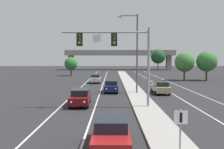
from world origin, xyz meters
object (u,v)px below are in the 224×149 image
Objects in this scene: car_oncoming_navy at (113,86)px; car_oncoming_silver at (97,78)px; car_oncoming_darkred at (81,97)px; car_receding_tan at (161,87)px; median_sign_post at (182,127)px; tree_far_left_c at (72,64)px; tree_far_right_b at (186,62)px; tree_far_right_a at (208,61)px; car_oncoming_red at (112,133)px; overhead_signal_mast at (122,50)px; street_lamp_median at (136,49)px; tree_far_right_c at (159,56)px.

car_oncoming_navy is 1.00× the size of car_oncoming_silver.
car_receding_tan is at bearing 38.95° from car_oncoming_darkred.
median_sign_post is 33.96m from car_oncoming_silver.
tree_far_right_b is (25.50, -12.59, 0.61)m from tree_far_left_c.
median_sign_post is at bearing -113.28° from tree_far_right_a.
car_oncoming_red is 19.98m from car_oncoming_navy.
street_lamp_median reaches higher than overhead_signal_mast.
car_oncoming_navy is 61.81m from tree_far_right_c.
car_oncoming_red is at bearing -102.66° from tree_far_right_c.
car_oncoming_red is 32.01m from car_oncoming_silver.
tree_far_right_b is at bearing 56.78° from street_lamp_median.
overhead_signal_mast is at bearing -103.77° from tree_far_right_c.
median_sign_post is at bearing -107.25° from tree_far_right_b.
overhead_signal_mast is 1.39× the size of tree_far_right_b.
car_receding_tan is (3.25, 20.17, -0.77)m from median_sign_post.
street_lamp_median is at bearing -132.27° from tree_far_right_a.
car_oncoming_navy and car_oncoming_silver have the same top height.
car_oncoming_red is at bearing -118.03° from tree_far_right_a.
tree_far_right_b reaches higher than car_oncoming_red.
tree_far_right_c is at bearing 79.27° from car_receding_tan.
tree_far_right_c reaches higher than car_oncoming_silver.
street_lamp_median is 2.06× the size of tree_far_left_c.
street_lamp_median is 24.46m from tree_far_right_a.
car_oncoming_silver is 0.78× the size of tree_far_right_b.
tree_far_right_a reaches higher than car_receding_tan.
tree_far_right_c is at bearing 86.16° from tree_far_right_b.
tree_far_left_c is at bearing 105.08° from median_sign_post.
median_sign_post is at bearing -74.92° from tree_far_left_c.
tree_far_right_a is at bearing 53.69° from car_receding_tan.
median_sign_post is at bearing -78.78° from overhead_signal_mast.
median_sign_post is 39.97m from tree_far_right_b.
tree_far_left_c reaches higher than median_sign_post.
median_sign_post reaches higher than car_oncoming_navy.
tree_far_right_a is at bearing -22.94° from tree_far_left_c.
tree_far_right_b is at bearing -93.84° from tree_far_right_c.
tree_far_right_a is at bearing 11.59° from car_oncoming_silver.
car_oncoming_navy is at bearing -139.71° from tree_far_right_a.
car_oncoming_red is at bearing -84.60° from car_oncoming_silver.
car_receding_tan is at bearing -115.59° from tree_far_right_b.
median_sign_post reaches higher than car_oncoming_darkred.
car_oncoming_navy is at bearing -75.90° from car_oncoming_silver.
car_receding_tan is at bearing -61.03° from tree_far_left_c.
tree_far_right_a reaches higher than median_sign_post.
tree_far_left_c is at bearing 157.06° from tree_far_right_a.
median_sign_post is 52.53m from tree_far_left_c.
car_oncoming_red is 39.62m from tree_far_right_b.
tree_far_left_c is 0.81× the size of tree_far_right_a.
car_oncoming_red is 1.00× the size of car_oncoming_silver.
median_sign_post is 0.28× the size of tree_far_right_c.
car_oncoming_red is at bearing -74.56° from car_oncoming_darkred.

